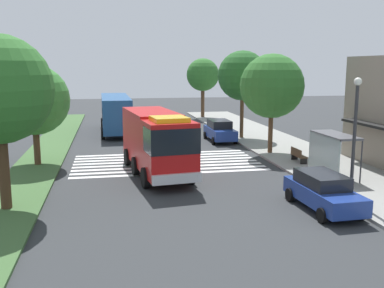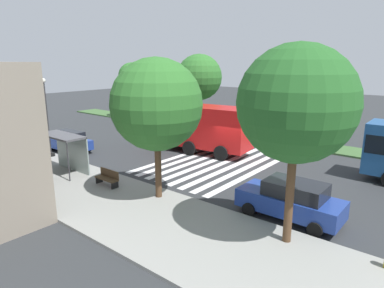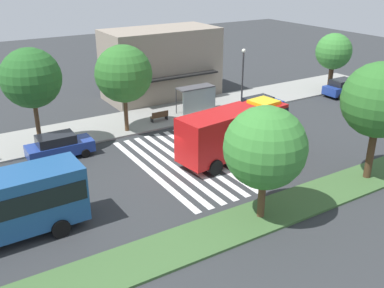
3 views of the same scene
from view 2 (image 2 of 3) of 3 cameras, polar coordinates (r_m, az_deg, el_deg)
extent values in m
plane|color=#2D3033|center=(24.25, 6.20, -3.11)|extent=(120.00, 120.00, 0.00)
cube|color=gray|center=(17.40, -11.88, -10.12)|extent=(60.00, 5.77, 0.14)
cube|color=#3D6033|center=(31.33, 14.57, 0.55)|extent=(60.00, 3.00, 0.14)
cube|color=silver|center=(23.05, 11.45, -4.21)|extent=(0.45, 12.28, 0.01)
cube|color=silver|center=(23.46, 9.51, -3.81)|extent=(0.45, 12.28, 0.01)
cube|color=silver|center=(23.89, 7.64, -3.41)|extent=(0.45, 12.28, 0.01)
cube|color=silver|center=(24.35, 5.84, -3.02)|extent=(0.45, 12.28, 0.01)
cube|color=silver|center=(24.83, 4.10, -2.64)|extent=(0.45, 12.28, 0.01)
cube|color=silver|center=(25.34, 2.44, -2.28)|extent=(0.45, 12.28, 0.01)
cube|color=silver|center=(25.86, 0.84, -1.93)|extent=(0.45, 12.28, 0.01)
cube|color=silver|center=(26.41, -0.69, -1.59)|extent=(0.45, 12.28, 0.01)
cube|color=#B71414|center=(28.29, -4.40, 3.65)|extent=(2.90, 2.87, 2.99)
cube|color=#B71414|center=(25.98, 3.32, 2.90)|extent=(6.33, 3.30, 3.13)
cube|color=black|center=(28.42, -5.05, 4.91)|extent=(2.18, 2.80, 1.32)
cube|color=silver|center=(29.37, -6.55, 1.50)|extent=(0.56, 2.57, 0.50)
cube|color=yellow|center=(28.05, -4.46, 6.90)|extent=(2.03, 2.01, 0.24)
cylinder|color=black|center=(27.45, -5.49, 0.12)|extent=(1.13, 0.44, 1.10)
cylinder|color=black|center=(29.46, -2.46, 1.12)|extent=(1.13, 0.44, 1.10)
cylinder|color=black|center=(24.55, 4.93, -1.54)|extent=(1.13, 0.44, 1.10)
cylinder|color=black|center=(26.78, 7.44, -0.29)|extent=(1.13, 0.44, 1.10)
cylinder|color=black|center=(25.85, -0.45, -0.69)|extent=(1.13, 0.44, 1.10)
cylinder|color=black|center=(27.98, 2.37, 0.44)|extent=(1.13, 0.44, 1.10)
cube|color=navy|center=(16.25, 16.13, -9.59)|extent=(4.70, 1.90, 0.84)
cube|color=black|center=(15.90, 17.10, -7.30)|extent=(2.63, 1.66, 0.66)
cylinder|color=black|center=(16.25, 9.59, -10.84)|extent=(0.64, 0.22, 0.64)
cylinder|color=black|center=(17.78, 12.63, -8.75)|extent=(0.64, 0.22, 0.64)
cylinder|color=black|center=(15.15, 20.09, -13.45)|extent=(0.64, 0.22, 0.64)
cylinder|color=black|center=(16.79, 22.27, -10.90)|extent=(0.64, 0.22, 0.64)
cube|color=navy|center=(28.70, -20.46, 0.19)|extent=(4.66, 1.95, 0.74)
cube|color=black|center=(28.37, -20.32, 1.43)|extent=(2.63, 1.66, 0.59)
cylinder|color=black|center=(29.62, -23.43, -0.42)|extent=(0.65, 0.24, 0.64)
cylinder|color=black|center=(30.49, -20.55, 0.23)|extent=(0.65, 0.24, 0.64)
cylinder|color=black|center=(27.08, -20.22, -1.39)|extent=(0.65, 0.24, 0.64)
cylinder|color=black|center=(28.03, -17.19, -0.65)|extent=(0.65, 0.24, 0.64)
cube|color=navy|center=(38.76, -29.08, 2.77)|extent=(4.35, 1.92, 0.85)
cube|color=black|center=(38.45, -29.08, 3.81)|extent=(2.44, 1.68, 0.62)
cylinder|color=black|center=(40.49, -28.55, 2.62)|extent=(0.64, 0.22, 0.64)
cylinder|color=black|center=(37.18, -29.50, 1.64)|extent=(0.64, 0.22, 0.64)
cylinder|color=black|center=(37.89, -26.85, 2.15)|extent=(0.64, 0.22, 0.64)
cube|color=#4C4C51|center=(22.45, -21.28, 1.32)|extent=(3.50, 1.40, 0.12)
cube|color=#8C9E99|center=(23.04, -19.60, -1.31)|extent=(3.50, 0.08, 2.40)
cylinder|color=#333338|center=(20.98, -20.20, -2.81)|extent=(0.08, 0.08, 2.40)
cylinder|color=#333338|center=(23.89, -24.41, -1.23)|extent=(0.08, 0.08, 2.40)
cube|color=#4C3823|center=(19.86, -14.25, -5.70)|extent=(1.60, 0.50, 0.08)
cube|color=#4C3823|center=(19.89, -13.78, -4.82)|extent=(1.60, 0.06, 0.45)
cube|color=black|center=(19.39, -12.92, -6.81)|extent=(0.08, 0.45, 0.37)
cube|color=black|center=(20.49, -15.42, -5.83)|extent=(0.08, 0.45, 0.37)
cylinder|color=#2D2D30|center=(26.77, -23.29, 3.66)|extent=(0.16, 0.16, 5.37)
sphere|color=white|center=(26.47, -23.89, 9.77)|extent=(0.36, 0.36, 0.36)
cube|color=black|center=(20.98, -29.22, 0.38)|extent=(9.18, 0.80, 0.16)
cylinder|color=#513823|center=(13.55, 16.21, -8.19)|extent=(0.33, 0.33, 3.92)
sphere|color=#235B23|center=(12.69, 17.28, 6.53)|extent=(4.32, 4.32, 4.32)
cylinder|color=#513823|center=(17.43, -5.75, -3.91)|extent=(0.33, 0.33, 3.23)
sphere|color=#2D6B28|center=(16.73, -6.02, 6.66)|extent=(4.60, 4.60, 4.60)
cylinder|color=#513823|center=(31.12, 14.44, 3.05)|extent=(0.41, 0.41, 2.59)
sphere|color=#387F33|center=(30.73, 14.76, 8.27)|extent=(4.45, 4.45, 4.45)
cylinder|color=#47301E|center=(35.71, 1.18, 5.68)|extent=(0.47, 0.47, 3.63)
sphere|color=#2D6B28|center=(35.38, 1.21, 11.23)|extent=(4.70, 4.70, 4.70)
cylinder|color=#513823|center=(42.86, -9.95, 7.07)|extent=(0.42, 0.42, 3.94)
sphere|color=#2D6B28|center=(42.61, -10.12, 11.24)|extent=(3.30, 3.30, 3.30)
camera|label=1|loc=(47.80, -22.23, 12.08)|focal=41.08mm
camera|label=3|loc=(44.19, 43.56, 18.48)|focal=41.01mm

